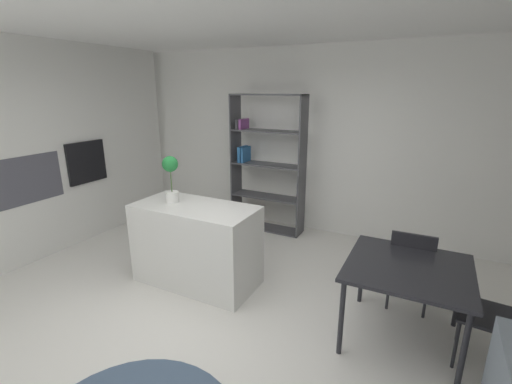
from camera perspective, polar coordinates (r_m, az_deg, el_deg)
ground_plane at (r=3.78m, az=-7.75°, el=-19.27°), size 9.44×9.44×0.00m
ceiling_slab at (r=3.14m, az=-9.99°, el=27.94°), size 6.86×5.48×0.06m
back_partition at (r=5.55m, az=7.90°, el=8.08°), size 6.86×0.06×2.80m
tall_cabinet_run_left at (r=5.50m, az=-35.49°, el=5.11°), size 0.67×4.93×2.80m
cabinet_niche_splashback at (r=5.21m, az=-34.27°, el=1.27°), size 0.01×1.16×0.60m
built_in_oven at (r=5.70m, az=-25.69°, el=4.40°), size 0.06×0.61×0.60m
kitchen_island at (r=4.15m, az=-9.59°, el=-8.36°), size 1.40×0.69×0.94m
potted_plant_on_island at (r=4.08m, az=-13.60°, el=2.71°), size 0.18×0.18×0.53m
open_bookshelf at (r=5.51m, az=1.25°, el=4.33°), size 1.15×0.33×2.11m
dining_table at (r=3.38m, az=23.31°, el=-12.02°), size 1.01×0.99×0.73m
dining_chair_window_side at (r=3.48m, az=35.45°, el=-15.04°), size 0.47×0.49×0.94m
dining_chair_far at (r=3.91m, az=23.75°, el=-10.39°), size 0.42×0.44×0.87m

